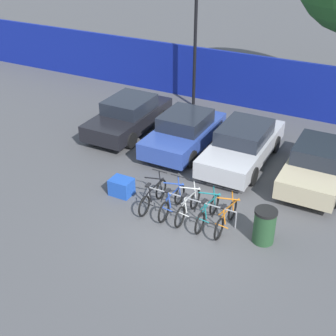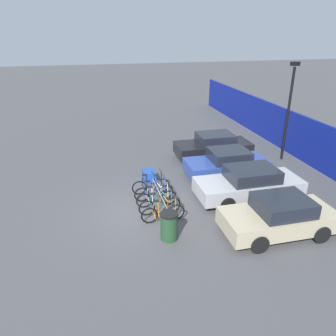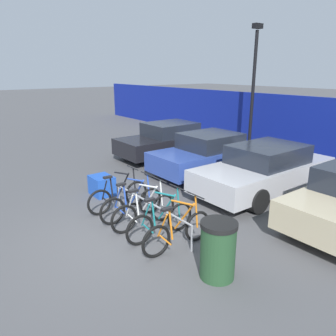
# 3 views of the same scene
# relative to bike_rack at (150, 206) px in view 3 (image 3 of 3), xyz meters

# --- Properties ---
(ground_plane) EXTENTS (120.00, 120.00, 0.00)m
(ground_plane) POSITION_rel_bike_rack_xyz_m (0.19, -0.68, -0.47)
(ground_plane) COLOR #4C4C4F
(bike_rack) EXTENTS (2.94, 0.04, 0.57)m
(bike_rack) POSITION_rel_bike_rack_xyz_m (0.00, 0.00, 0.00)
(bike_rack) COLOR gray
(bike_rack) RESTS_ON ground
(bicycle_black) EXTENTS (0.68, 1.71, 1.05)m
(bicycle_black) POSITION_rel_bike_rack_xyz_m (-1.20, -0.15, -0.10)
(bicycle_black) COLOR black
(bicycle_black) RESTS_ON ground
(bicycle_blue) EXTENTS (0.68, 1.71, 1.05)m
(bicycle_blue) POSITION_rel_bike_rack_xyz_m (-0.54, -0.15, -0.10)
(bicycle_blue) COLOR black
(bicycle_blue) RESTS_ON ground
(bicycle_white) EXTENTS (0.68, 1.71, 1.05)m
(bicycle_white) POSITION_rel_bike_rack_xyz_m (-0.01, -0.15, -0.10)
(bicycle_white) COLOR black
(bicycle_white) RESTS_ON ground
(bicycle_teal) EXTENTS (0.68, 1.71, 1.05)m
(bicycle_teal) POSITION_rel_bike_rack_xyz_m (0.62, -0.15, -0.10)
(bicycle_teal) COLOR black
(bicycle_teal) RESTS_ON ground
(bicycle_orange) EXTENTS (0.68, 1.71, 1.05)m
(bicycle_orange) POSITION_rel_bike_rack_xyz_m (1.20, -0.15, -0.10)
(bicycle_orange) COLOR black
(bicycle_orange) RESTS_ON ground
(car_black) EXTENTS (1.91, 4.22, 1.40)m
(car_black) POSITION_rel_bike_rack_xyz_m (-4.72, 4.15, 0.22)
(car_black) COLOR black
(car_black) RESTS_ON ground
(car_blue) EXTENTS (1.91, 4.01, 1.40)m
(car_blue) POSITION_rel_bike_rack_xyz_m (-2.07, 3.83, 0.22)
(car_blue) COLOR #2D479E
(car_blue) RESTS_ON ground
(car_silver) EXTENTS (1.91, 4.51, 1.40)m
(car_silver) POSITION_rel_bike_rack_xyz_m (0.24, 3.86, 0.22)
(car_silver) COLOR #B7B7BC
(car_silver) RESTS_ON ground
(lamp_post) EXTENTS (0.24, 0.44, 5.27)m
(lamp_post) POSITION_rel_bike_rack_xyz_m (-3.55, 7.83, 2.50)
(lamp_post) COLOR black
(lamp_post) RESTS_ON ground
(trash_bin) EXTENTS (0.63, 0.63, 1.03)m
(trash_bin) POSITION_rel_bike_rack_xyz_m (2.33, -0.20, 0.04)
(trash_bin) COLOR #234728
(trash_bin) RESTS_ON ground
(cargo_crate) EXTENTS (0.70, 0.56, 0.55)m
(cargo_crate) POSITION_rel_bike_rack_xyz_m (-2.43, -0.01, -0.20)
(cargo_crate) COLOR blue
(cargo_crate) RESTS_ON ground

